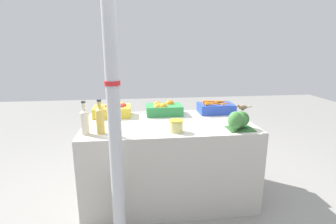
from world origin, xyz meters
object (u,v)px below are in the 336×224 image
at_px(juice_bottle_golden, 100,119).
at_px(sparrow_bird, 242,107).
at_px(orange_crate, 164,109).
at_px(broccoli_pile, 239,120).
at_px(carrot_crate, 216,108).
at_px(support_pole, 113,100).
at_px(juice_bottle_cloudy, 85,121).
at_px(apple_crate, 113,110).
at_px(pickle_jar, 176,126).

relative_size(juice_bottle_golden, sparrow_bird, 2.11).
bearing_deg(orange_crate, broccoli_pile, -44.07).
relative_size(orange_crate, carrot_crate, 1.00).
distance_m(support_pole, juice_bottle_cloudy, 0.52).
height_order(orange_crate, broccoli_pile, broccoli_pile).
height_order(support_pole, sparrow_bird, support_pole).
bearing_deg(apple_crate, orange_crate, 0.27).
distance_m(orange_crate, sparrow_bird, 0.85).
distance_m(apple_crate, orange_crate, 0.53).
bearing_deg(juice_bottle_cloudy, support_pole, -54.05).
bearing_deg(support_pole, sparrow_bird, 17.75).
height_order(orange_crate, juice_bottle_cloudy, juice_bottle_cloudy).
xyz_separation_m(support_pole, juice_bottle_golden, (-0.15, 0.37, -0.24)).
height_order(juice_bottle_cloudy, sparrow_bird, juice_bottle_cloudy).
distance_m(apple_crate, carrot_crate, 1.09).
distance_m(apple_crate, sparrow_bird, 1.28).
relative_size(orange_crate, juice_bottle_cloudy, 1.34).
bearing_deg(carrot_crate, orange_crate, 179.96).
distance_m(support_pole, carrot_crate, 1.38).
xyz_separation_m(carrot_crate, sparrow_bird, (0.05, -0.58, 0.14)).
bearing_deg(juice_bottle_golden, sparrow_bird, -1.83).
distance_m(broccoli_pile, juice_bottle_golden, 1.17).
relative_size(broccoli_pile, sparrow_bird, 1.77).
height_order(carrot_crate, broccoli_pile, broccoli_pile).
bearing_deg(apple_crate, broccoli_pile, -27.01).
relative_size(carrot_crate, sparrow_bird, 2.73).
bearing_deg(pickle_jar, support_pole, -144.54).
bearing_deg(sparrow_bird, pickle_jar, 9.16).
height_order(orange_crate, carrot_crate, orange_crate).
distance_m(apple_crate, pickle_jar, 0.81).
relative_size(support_pole, apple_crate, 6.07).
xyz_separation_m(carrot_crate, pickle_jar, (-0.52, -0.58, -0.01)).
height_order(broccoli_pile, juice_bottle_cloudy, juice_bottle_cloudy).
distance_m(support_pole, pickle_jar, 0.66).
xyz_separation_m(orange_crate, broccoli_pile, (0.59, -0.57, 0.02)).
xyz_separation_m(juice_bottle_golden, pickle_jar, (0.62, -0.03, -0.07)).
bearing_deg(support_pole, apple_crate, 95.85).
distance_m(support_pole, broccoli_pile, 1.11).
relative_size(orange_crate, pickle_jar, 3.18).
xyz_separation_m(apple_crate, pickle_jar, (0.57, -0.57, -0.01)).
height_order(support_pole, carrot_crate, support_pole).
xyz_separation_m(juice_bottle_cloudy, juice_bottle_golden, (0.12, -0.00, 0.01)).
bearing_deg(juice_bottle_cloudy, pickle_jar, -2.44).
bearing_deg(sparrow_bird, orange_crate, -33.97).
bearing_deg(sparrow_bird, support_pole, 27.53).
bearing_deg(apple_crate, pickle_jar, -45.21).
height_order(apple_crate, pickle_jar, apple_crate).
height_order(support_pole, pickle_jar, support_pole).
distance_m(support_pole, orange_crate, 1.06).
distance_m(support_pole, apple_crate, 0.96).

